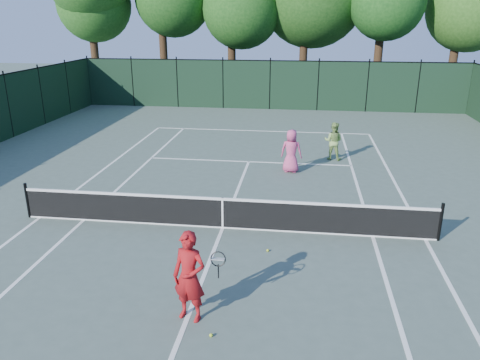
# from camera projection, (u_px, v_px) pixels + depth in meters

# --- Properties ---
(ground) EXTENTS (90.00, 90.00, 0.00)m
(ground) POSITION_uv_depth(u_px,v_px,m) (223.00, 228.00, 13.15)
(ground) COLOR #4A5A50
(ground) RESTS_ON ground
(sideline_doubles_left) EXTENTS (0.10, 23.77, 0.01)m
(sideline_doubles_left) POSITION_uv_depth(u_px,v_px,m) (40.00, 217.00, 13.83)
(sideline_doubles_left) COLOR white
(sideline_doubles_left) RESTS_ON ground
(sideline_doubles_right) EXTENTS (0.10, 23.77, 0.01)m
(sideline_doubles_right) POSITION_uv_depth(u_px,v_px,m) (425.00, 239.00, 12.46)
(sideline_doubles_right) COLOR white
(sideline_doubles_right) RESTS_ON ground
(sideline_singles_left) EXTENTS (0.10, 23.77, 0.01)m
(sideline_singles_left) POSITION_uv_depth(u_px,v_px,m) (84.00, 220.00, 13.66)
(sideline_singles_left) COLOR white
(sideline_singles_left) RESTS_ON ground
(sideline_singles_right) EXTENTS (0.10, 23.77, 0.01)m
(sideline_singles_right) POSITION_uv_depth(u_px,v_px,m) (373.00, 236.00, 12.63)
(sideline_singles_right) COLOR white
(sideline_singles_right) RESTS_ON ground
(baseline_far) EXTENTS (10.97, 0.10, 0.01)m
(baseline_far) POSITION_uv_depth(u_px,v_px,m) (261.00, 131.00, 24.26)
(baseline_far) COLOR white
(baseline_far) RESTS_ON ground
(service_line_far) EXTENTS (8.23, 0.10, 0.01)m
(service_line_far) POSITION_uv_depth(u_px,v_px,m) (249.00, 162.00, 19.13)
(service_line_far) COLOR white
(service_line_far) RESTS_ON ground
(center_service_line) EXTENTS (0.10, 12.80, 0.01)m
(center_service_line) POSITION_uv_depth(u_px,v_px,m) (223.00, 228.00, 13.14)
(center_service_line) COLOR white
(center_service_line) RESTS_ON ground
(tennis_net) EXTENTS (11.69, 0.09, 1.06)m
(tennis_net) POSITION_uv_depth(u_px,v_px,m) (223.00, 212.00, 12.99)
(tennis_net) COLOR black
(tennis_net) RESTS_ON ground
(fence_far) EXTENTS (24.00, 0.05, 3.00)m
(fence_far) POSITION_uv_depth(u_px,v_px,m) (270.00, 85.00, 29.48)
(fence_far) COLOR black
(fence_far) RESTS_ON ground
(coach) EXTENTS (1.06, 0.60, 1.85)m
(coach) POSITION_uv_depth(u_px,v_px,m) (189.00, 277.00, 8.93)
(coach) COLOR #A11216
(coach) RESTS_ON ground
(player_pink) EXTENTS (0.87, 0.62, 1.65)m
(player_pink) POSITION_uv_depth(u_px,v_px,m) (291.00, 151.00, 17.62)
(player_pink) COLOR #C54578
(player_pink) RESTS_ON ground
(player_green) EXTENTS (0.88, 0.75, 1.56)m
(player_green) POSITION_uv_depth(u_px,v_px,m) (333.00, 141.00, 19.20)
(player_green) COLOR #85AA55
(player_green) RESTS_ON ground
(loose_ball_near_cart) EXTENTS (0.07, 0.07, 0.07)m
(loose_ball_near_cart) POSITION_uv_depth(u_px,v_px,m) (211.00, 335.00, 8.67)
(loose_ball_near_cart) COLOR #BFD82C
(loose_ball_near_cart) RESTS_ON ground
(loose_ball_midcourt) EXTENTS (0.07, 0.07, 0.07)m
(loose_ball_midcourt) POSITION_uv_depth(u_px,v_px,m) (268.00, 250.00, 11.82)
(loose_ball_midcourt) COLOR #BDCC29
(loose_ball_midcourt) RESTS_ON ground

